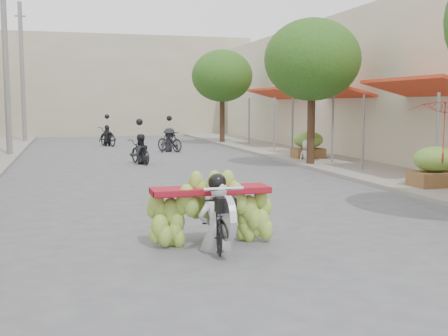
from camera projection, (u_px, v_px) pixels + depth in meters
sidewalk_right at (338, 161)px, 21.54m from camera, size 4.00×60.00×0.12m
far_building at (109, 87)px, 41.30m from camera, size 20.00×6.00×7.00m
utility_pole_far at (6, 61)px, 23.53m from camera, size 0.60×0.24×8.00m
utility_pole_back at (22, 73)px, 32.15m from camera, size 0.60×0.24×8.00m
street_tree_mid at (312, 60)px, 19.73m from camera, size 3.40×3.40×5.25m
street_tree_far at (222, 76)px, 31.22m from camera, size 3.40×3.40×5.25m
produce_crate_mid at (435, 164)px, 14.55m from camera, size 1.20×0.88×1.16m
produce_crate_far at (308, 143)px, 22.21m from camera, size 1.20×0.88×1.16m
banana_motorbike at (214, 205)px, 8.82m from camera, size 2.20×1.77×2.00m
market_umbrella at (447, 98)px, 13.53m from camera, size 1.86×1.86×1.60m
pedestrian at (307, 140)px, 21.70m from camera, size 0.80×0.53×1.51m
bg_motorbike_a at (140, 144)px, 21.01m from camera, size 0.98×1.72×1.95m
bg_motorbike_b at (169, 134)px, 26.32m from camera, size 1.31×1.67×1.95m
bg_motorbike_c at (107, 132)px, 29.96m from camera, size 1.21×1.92×1.95m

